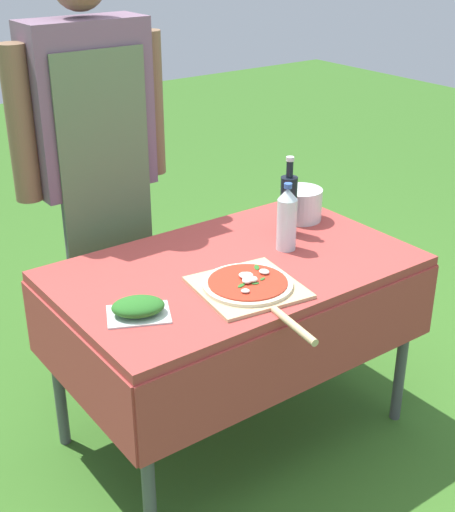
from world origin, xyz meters
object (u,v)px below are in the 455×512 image
prep_table (235,285)px  pizza_on_peel (250,287)px  person_cook (93,149)px  herb_container (138,308)px  mixing_tub (301,204)px  oil_bottle (288,203)px  water_bottle (287,219)px

prep_table → pizza_on_peel: bearing=-113.2°
person_cook → herb_container: (-0.27, -0.80, -0.26)m
pizza_on_peel → mixing_tub: bearing=41.7°
person_cook → pizza_on_peel: person_cook is taller
oil_bottle → prep_table: bearing=-163.1°
water_bottle → mixing_tub: (0.24, 0.19, -0.06)m
prep_table → person_cook: (-0.19, 0.68, 0.38)m
herb_container → oil_bottle: bearing=15.3°
person_cook → herb_container: size_ratio=7.37×
pizza_on_peel → mixing_tub: (0.55, 0.37, 0.05)m
prep_table → pizza_on_peel: (-0.08, -0.19, 0.10)m
pizza_on_peel → herb_container: (-0.38, 0.07, 0.01)m
mixing_tub → prep_table: bearing=-159.2°
pizza_on_peel → oil_bottle: 0.52m
prep_table → herb_container: bearing=-165.9°
prep_table → pizza_on_peel: pizza_on_peel is taller
herb_container → mixing_tub: size_ratio=1.38×
pizza_on_peel → water_bottle: water_bottle is taller
water_bottle → herb_container: water_bottle is taller
prep_table → pizza_on_peel: size_ratio=2.24×
oil_bottle → herb_container: size_ratio=1.31×
pizza_on_peel → herb_container: size_ratio=2.43×
oil_bottle → herb_container: 0.82m
person_cook → mixing_tub: 0.86m
person_cook → pizza_on_peel: size_ratio=3.03×
water_bottle → herb_container: 0.70m
prep_table → person_cook: bearing=105.7°
prep_table → person_cook: size_ratio=0.74×
person_cook → mixing_tub: bearing=142.5°
pizza_on_peel → oil_bottle: bearing=43.0°
mixing_tub → oil_bottle: bearing=-150.3°
person_cook → herb_container: person_cook is taller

